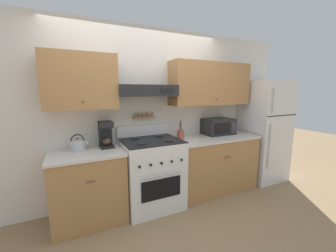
{
  "coord_description": "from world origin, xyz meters",
  "views": [
    {
      "loc": [
        -0.99,
        -2.28,
        1.64
      ],
      "look_at": [
        0.24,
        0.27,
        1.15
      ],
      "focal_mm": 22.0,
      "sensor_mm": 36.0,
      "label": 1
    }
  ],
  "objects_px": {
    "coffee_maker": "(106,134)",
    "utensil_crock": "(181,134)",
    "stove_range": "(152,173)",
    "tea_kettle": "(78,144)",
    "microwave": "(218,126)",
    "refrigerator": "(264,131)"
  },
  "relations": [
    {
      "from": "stove_range",
      "to": "tea_kettle",
      "type": "relative_size",
      "value": 4.85
    },
    {
      "from": "stove_range",
      "to": "utensil_crock",
      "type": "distance_m",
      "value": 0.74
    },
    {
      "from": "refrigerator",
      "to": "tea_kettle",
      "type": "distance_m",
      "value": 3.15
    },
    {
      "from": "microwave",
      "to": "tea_kettle",
      "type": "bearing_deg",
      "value": -179.54
    },
    {
      "from": "coffee_maker",
      "to": "microwave",
      "type": "bearing_deg",
      "value": -0.52
    },
    {
      "from": "coffee_maker",
      "to": "refrigerator",
      "type": "bearing_deg",
      "value": -3.79
    },
    {
      "from": "coffee_maker",
      "to": "microwave",
      "type": "relative_size",
      "value": 0.66
    },
    {
      "from": "coffee_maker",
      "to": "tea_kettle",
      "type": "bearing_deg",
      "value": -174.3
    },
    {
      "from": "tea_kettle",
      "to": "microwave",
      "type": "height_order",
      "value": "microwave"
    },
    {
      "from": "tea_kettle",
      "to": "utensil_crock",
      "type": "xyz_separation_m",
      "value": [
        1.47,
        0.0,
        -0.0
      ]
    },
    {
      "from": "coffee_maker",
      "to": "utensil_crock",
      "type": "height_order",
      "value": "coffee_maker"
    },
    {
      "from": "stove_range",
      "to": "coffee_maker",
      "type": "bearing_deg",
      "value": 162.29
    },
    {
      "from": "tea_kettle",
      "to": "refrigerator",
      "type": "bearing_deg",
      "value": -2.74
    },
    {
      "from": "coffee_maker",
      "to": "utensil_crock",
      "type": "relative_size",
      "value": 1.19
    },
    {
      "from": "refrigerator",
      "to": "tea_kettle",
      "type": "xyz_separation_m",
      "value": [
        -3.14,
        0.15,
        0.07
      ]
    },
    {
      "from": "stove_range",
      "to": "tea_kettle",
      "type": "bearing_deg",
      "value": 170.85
    },
    {
      "from": "refrigerator",
      "to": "coffee_maker",
      "type": "xyz_separation_m",
      "value": [
        -2.8,
        0.19,
        0.17
      ]
    },
    {
      "from": "stove_range",
      "to": "microwave",
      "type": "height_order",
      "value": "microwave"
    },
    {
      "from": "microwave",
      "to": "utensil_crock",
      "type": "xyz_separation_m",
      "value": [
        -0.75,
        -0.02,
        -0.06
      ]
    },
    {
      "from": "microwave",
      "to": "stove_range",
      "type": "bearing_deg",
      "value": -172.65
    },
    {
      "from": "refrigerator",
      "to": "utensil_crock",
      "type": "xyz_separation_m",
      "value": [
        -1.68,
        0.15,
        0.07
      ]
    },
    {
      "from": "tea_kettle",
      "to": "utensil_crock",
      "type": "relative_size",
      "value": 0.81
    }
  ]
}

